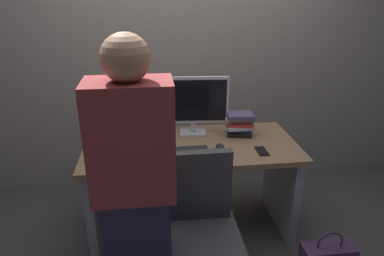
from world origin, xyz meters
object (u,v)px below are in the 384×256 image
Objects in this scene: monitor at (193,103)px; book_stack at (239,124)px; cup_near_keyboard at (138,152)px; cell_phone at (262,151)px; desk at (191,171)px; mouse at (220,147)px; cup_by_monitor at (133,135)px; keyboard at (178,152)px; person_at_desk at (135,196)px; office_chair at (201,240)px.

monitor reaches higher than book_stack.
cell_phone is at bearing -0.30° from cup_near_keyboard.
mouse reaches higher than desk.
cup_near_keyboard reaches higher than mouse.
desk is 6.85× the size of book_stack.
monitor is at bearing 78.78° from desk.
mouse is 1.10× the size of cup_near_keyboard.
desk is at bearing 159.08° from cell_phone.
book_stack is at bearing 0.76° from cup_by_monitor.
monitor reaches higher than keyboard.
cell_phone is (0.85, -0.00, -0.04)m from cup_near_keyboard.
person_at_desk is 3.81× the size of keyboard.
mouse is 0.29m from cell_phone.
cup_near_keyboard reaches higher than cup_by_monitor.
desk is at bearing 49.06° from keyboard.
mouse is 1.12× the size of cup_by_monitor.
person_at_desk is 1.21m from book_stack.
monitor reaches higher than cell_phone.
monitor reaches higher than cup_by_monitor.
cup_by_monitor is 0.39× the size of book_stack.
cup_near_keyboard is 1.02× the size of cup_by_monitor.
cup_near_keyboard is 0.63× the size of cell_phone.
mouse is (0.58, 0.70, -0.09)m from person_at_desk.
office_chair is 6.53× the size of cell_phone.
monitor is 0.39m from book_stack.
cup_near_keyboard reaches higher than desk.
cell_phone is at bearing 44.94° from office_chair.
cup_by_monitor is (-0.31, 0.26, 0.03)m from keyboard.
office_chair reaches higher than keyboard.
desk is 2.87× the size of monitor.
office_chair is at bearing -111.00° from mouse.
cup_by_monitor is (-0.04, 0.93, -0.06)m from person_at_desk.
person_at_desk is 16.39× the size of mouse.
cup_near_keyboard is at bearing -157.90° from book_stack.
office_chair is 2.19× the size of keyboard.
keyboard is at bearing 175.16° from cell_phone.
mouse is at bearing 164.50° from cell_phone.
person_at_desk is at bearing -90.36° from cup_near_keyboard.
person_at_desk reaches higher than book_stack.
book_stack is 1.57× the size of cell_phone.
monitor is at bearing 85.72° from office_chair.
mouse is 0.69× the size of cell_phone.
book_stack is (0.50, 0.27, 0.08)m from keyboard.
desk is 15.51× the size of mouse.
cup_near_keyboard is (-0.57, -0.07, 0.03)m from mouse.
desk is 3.61× the size of keyboard.
mouse is at bearing -62.47° from monitor.
office_chair reaches higher than desk.
cup_near_keyboard is 0.85m from cell_phone.
mouse is 0.32m from book_stack.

